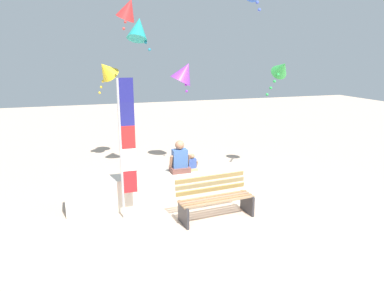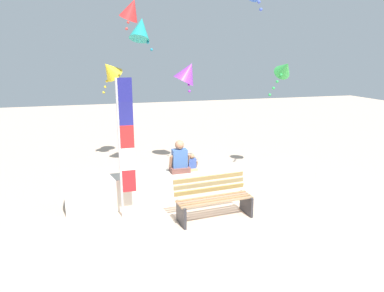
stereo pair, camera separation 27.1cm
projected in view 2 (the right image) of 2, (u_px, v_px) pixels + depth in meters
ground_plane at (214, 219)px, 7.68m from camera, size 40.00×40.00×0.00m
seawall_ledge at (198, 184)px, 8.70m from camera, size 6.17×0.54×0.75m
park_bench at (213, 199)px, 7.65m from camera, size 1.69×0.74×0.88m
person_adult at (180, 160)px, 8.37m from camera, size 0.50×0.37×0.76m
person_child at (192, 164)px, 8.49m from camera, size 0.27×0.20×0.41m
flag_banner at (124, 143)px, 7.37m from camera, size 0.33×0.05×3.00m
kite_yellow at (110, 70)px, 10.82m from camera, size 0.94×0.88×1.13m
kite_green at (285, 69)px, 9.74m from camera, size 0.70×0.66×1.07m
kite_teal at (141, 29)px, 9.35m from camera, size 0.85×0.91×0.96m
kite_purple at (188, 72)px, 10.74m from camera, size 0.94×0.76×1.00m
kite_red at (131, 9)px, 9.86m from camera, size 0.91×0.87×0.94m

